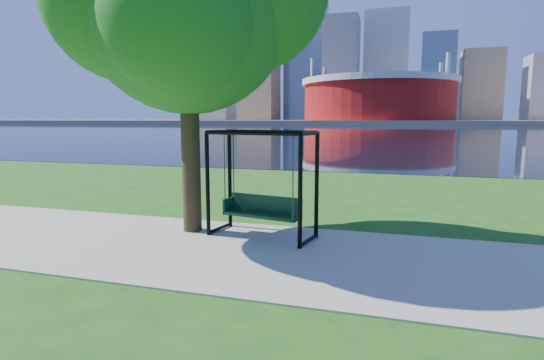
% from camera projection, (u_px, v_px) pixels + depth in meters
% --- Properties ---
extents(ground, '(900.00, 900.00, 0.00)m').
position_uv_depth(ground, '(282.00, 247.00, 8.16)').
color(ground, '#1E5114').
rests_on(ground, ground).
extents(path, '(120.00, 4.00, 0.03)m').
position_uv_depth(path, '(275.00, 255.00, 7.69)').
color(path, '#9E937F').
rests_on(path, ground).
extents(river, '(900.00, 180.00, 0.02)m').
position_uv_depth(river, '(391.00, 129.00, 104.88)').
color(river, black).
rests_on(river, ground).
extents(far_bank, '(900.00, 228.00, 2.00)m').
position_uv_depth(far_bank, '(397.00, 122.00, 298.18)').
color(far_bank, '#937F60').
rests_on(far_bank, ground).
extents(stadium, '(83.00, 83.00, 32.00)m').
position_uv_depth(stadium, '(378.00, 98.00, 231.82)').
color(stadium, maroon).
rests_on(stadium, far_bank).
extents(skyline, '(392.00, 66.00, 96.50)m').
position_uv_depth(skyline, '(393.00, 73.00, 307.15)').
color(skyline, gray).
rests_on(skyline, far_bank).
extents(swing, '(2.31, 1.31, 2.23)m').
position_uv_depth(swing, '(262.00, 186.00, 8.73)').
color(swing, black).
rests_on(swing, ground).
extents(park_tree, '(5.64, 5.09, 7.00)m').
position_uv_depth(park_tree, '(186.00, 1.00, 8.71)').
color(park_tree, '#2E2514').
rests_on(park_tree, ground).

